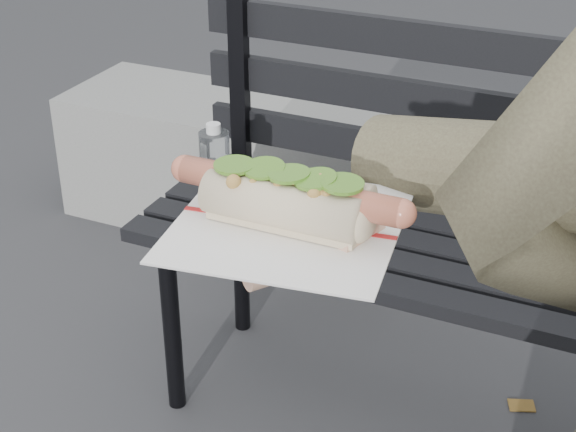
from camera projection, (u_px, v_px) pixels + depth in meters
name	position (u px, v px, depth m)	size (l,w,h in m)	color
park_bench	(501.00, 221.00, 1.79)	(1.50, 0.44, 0.88)	black
concrete_block	(253.00, 168.00, 2.76)	(1.20, 0.40, 0.40)	slate
held_hotdog	(540.00, 195.00, 0.72)	(0.63, 0.31, 0.20)	#423B2C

